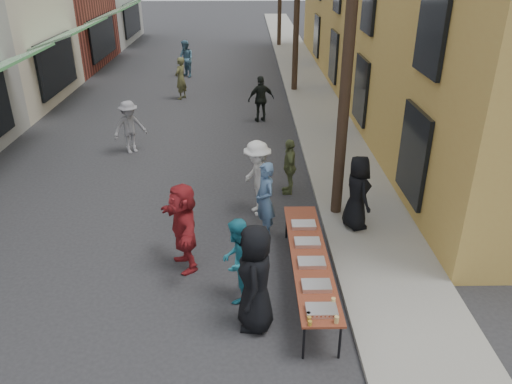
{
  "coord_description": "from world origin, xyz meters",
  "views": [
    {
      "loc": [
        2.11,
        -7.96,
        5.99
      ],
      "look_at": [
        2.28,
        1.64,
        1.3
      ],
      "focal_mm": 35.0,
      "sensor_mm": 36.0,
      "label": 1
    }
  ],
  "objects_px": {
    "serving_table": "(309,257)",
    "catering_tray_sausage": "(321,310)",
    "server": "(357,193)",
    "guest_front_c": "(237,261)",
    "guest_front_a": "(255,278)",
    "utility_pole_near": "(350,27)"
  },
  "relations": [
    {
      "from": "guest_front_a",
      "to": "server",
      "type": "relative_size",
      "value": 1.12
    },
    {
      "from": "server",
      "to": "utility_pole_near",
      "type": "bearing_deg",
      "value": 6.24
    },
    {
      "from": "utility_pole_near",
      "to": "serving_table",
      "type": "distance_m",
      "value": 4.94
    },
    {
      "from": "catering_tray_sausage",
      "to": "server",
      "type": "distance_m",
      "value": 4.1
    },
    {
      "from": "utility_pole_near",
      "to": "guest_front_a",
      "type": "xyz_separation_m",
      "value": [
        -2.08,
        -4.04,
        -3.51
      ]
    },
    {
      "from": "utility_pole_near",
      "to": "guest_front_a",
      "type": "distance_m",
      "value": 5.74
    },
    {
      "from": "guest_front_c",
      "to": "serving_table",
      "type": "bearing_deg",
      "value": 116.41
    },
    {
      "from": "serving_table",
      "to": "catering_tray_sausage",
      "type": "height_order",
      "value": "catering_tray_sausage"
    },
    {
      "from": "server",
      "to": "catering_tray_sausage",
      "type": "bearing_deg",
      "value": 145.59
    },
    {
      "from": "guest_front_a",
      "to": "guest_front_c",
      "type": "distance_m",
      "value": 0.84
    },
    {
      "from": "utility_pole_near",
      "to": "serving_table",
      "type": "bearing_deg",
      "value": -108.98
    },
    {
      "from": "catering_tray_sausage",
      "to": "guest_front_a",
      "type": "distance_m",
      "value": 1.23
    },
    {
      "from": "serving_table",
      "to": "catering_tray_sausage",
      "type": "xyz_separation_m",
      "value": [
        0.0,
        -1.65,
        0.08
      ]
    },
    {
      "from": "serving_table",
      "to": "server",
      "type": "distance_m",
      "value": 2.6
    },
    {
      "from": "serving_table",
      "to": "guest_front_c",
      "type": "distance_m",
      "value": 1.41
    },
    {
      "from": "utility_pole_near",
      "to": "catering_tray_sausage",
      "type": "xyz_separation_m",
      "value": [
        -1.03,
        -4.65,
        -3.71
      ]
    },
    {
      "from": "guest_front_c",
      "to": "server",
      "type": "relative_size",
      "value": 0.95
    },
    {
      "from": "utility_pole_near",
      "to": "guest_front_c",
      "type": "xyz_separation_m",
      "value": [
        -2.4,
        -3.29,
        -3.66
      ]
    },
    {
      "from": "serving_table",
      "to": "catering_tray_sausage",
      "type": "bearing_deg",
      "value": -90.0
    },
    {
      "from": "catering_tray_sausage",
      "to": "guest_front_c",
      "type": "relative_size",
      "value": 0.3
    },
    {
      "from": "guest_front_a",
      "to": "server",
      "type": "distance_m",
      "value": 4.04
    },
    {
      "from": "guest_front_a",
      "to": "serving_table",
      "type": "bearing_deg",
      "value": 139.11
    }
  ]
}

